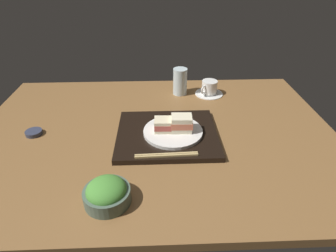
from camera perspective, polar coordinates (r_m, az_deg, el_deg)
name	(u,v)px	position (r cm, az deg, el deg)	size (l,w,h in cm)	color
ground_plane	(155,135)	(111.37, -2.55, -1.79)	(140.00, 100.00, 3.00)	brown
serving_tray	(167,134)	(107.11, -0.18, -1.67)	(37.34, 32.80, 1.98)	black
sandwich_plate	(173,131)	(105.79, 1.01, -1.11)	(22.06, 22.06, 1.24)	silver
sandwich_near	(165,125)	(104.23, -0.69, 0.25)	(7.62, 6.13, 4.61)	beige
sandwich_far	(182,123)	(103.96, 2.74, 0.55)	(8.13, 6.31, 5.94)	#EFE5C1
salad_bowl	(107,193)	(82.11, -12.18, -13.02)	(13.12, 13.12, 7.38)	#4C6051
chopsticks_pair	(166,155)	(94.62, -0.31, -5.84)	(21.11, 2.38, 0.70)	tan
coffee_cup	(209,89)	(139.94, 8.26, 7.43)	(13.49, 13.49, 6.90)	white
drinking_glass	(180,81)	(137.94, 2.43, 8.91)	(6.69, 6.69, 12.71)	silver
small_sauce_dish	(34,132)	(120.18, -25.28, -1.14)	(6.22, 6.22, 1.56)	#33384C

